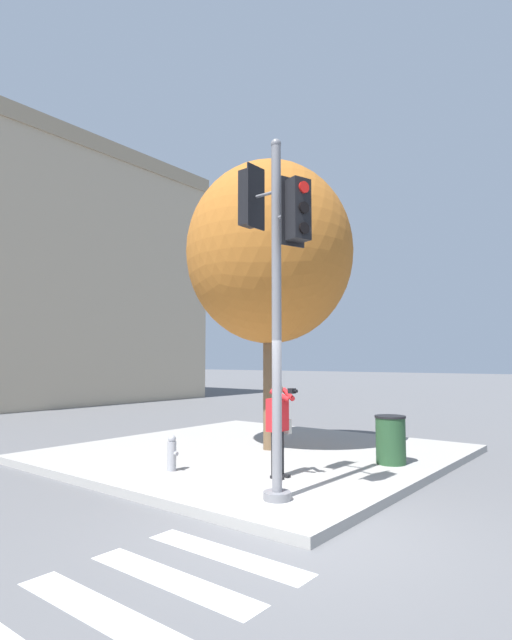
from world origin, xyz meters
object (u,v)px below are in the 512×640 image
Objects in this scene: street_tree at (269,253)px; trash_bin at (391,440)px; fire_hydrant at (172,453)px; person_photographer at (279,421)px; traffic_signal_pole at (275,265)px.

street_tree is 7.16× the size of trash_bin.
trash_bin is at bearing -43.20° from fire_hydrant.
person_photographer is at bearing -66.50° from fire_hydrant.
person_photographer is 2.49× the size of fire_hydrant.
street_tree is at bearing 40.00° from person_photographer.
traffic_signal_pole is 5.82× the size of trash_bin.
street_tree is at bearing -1.82° from fire_hydrant.
street_tree reaches higher than fire_hydrant.
traffic_signal_pole is 4.16m from fire_hydrant.
person_photographer is at bearing 33.62° from traffic_signal_pole.
person_photographer reaches higher than fire_hydrant.
person_photographer is 2.61m from trash_bin.
street_tree reaches higher than trash_bin.
traffic_signal_pole reaches higher than trash_bin.
street_tree is at bearing 94.17° from trash_bin.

